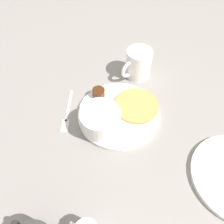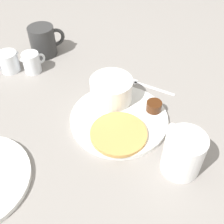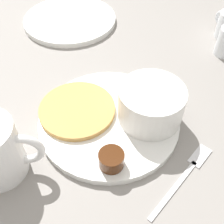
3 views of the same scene
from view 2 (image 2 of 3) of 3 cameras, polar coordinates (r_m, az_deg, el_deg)
name	(u,v)px [view 2 (image 2 of 3)]	position (r m, az deg, el deg)	size (l,w,h in m)	color
ground_plane	(119,120)	(0.67, 1.42, -1.70)	(4.00, 4.00, 0.00)	gray
plate	(119,119)	(0.67, 1.43, -1.35)	(0.23, 0.23, 0.01)	white
pancake_stack	(119,133)	(0.62, 1.35, -4.39)	(0.13, 0.13, 0.01)	tan
bowl	(111,89)	(0.69, -0.14, 4.68)	(0.10, 0.10, 0.06)	white
syrup_cup	(154,106)	(0.68, 8.52, 1.17)	(0.04, 0.04, 0.02)	#47230F
butter_ramekin	(114,88)	(0.71, 0.51, 4.89)	(0.04, 0.04, 0.04)	white
coffee_mug	(183,153)	(0.57, 14.14, -8.00)	(0.11, 0.08, 0.09)	white
creamer_pitcher_near	(32,62)	(0.83, -15.97, 9.68)	(0.05, 0.07, 0.06)	white
creamer_pitcher_far	(8,62)	(0.86, -20.30, 9.57)	(0.05, 0.08, 0.06)	white
fork	(142,84)	(0.77, 6.08, 5.66)	(0.14, 0.08, 0.00)	silver
second_mug	(43,41)	(0.89, -13.76, 13.88)	(0.08, 0.11, 0.09)	#333333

